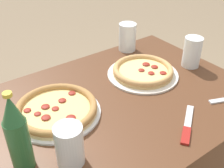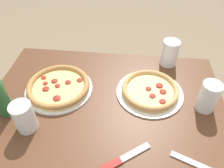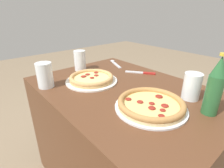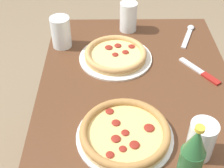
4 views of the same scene
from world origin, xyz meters
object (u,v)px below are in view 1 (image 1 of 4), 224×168
Objects in this scene: pizza_pepperoni at (56,109)px; glass_iced_tea at (127,38)px; glass_water at (70,147)px; beer_bottle at (17,134)px; glass_red_wine at (192,54)px; pizza_salami at (143,71)px; knife at (187,126)px.

pizza_pepperoni is 0.56m from glass_iced_tea.
beer_bottle is (-0.11, 0.06, 0.06)m from glass_water.
glass_water is at bearing -166.18° from glass_red_wine.
glass_water is (-0.57, -0.46, -0.01)m from glass_iced_tea.
glass_iced_tea reaches higher than pizza_salami.
glass_water reaches higher than pizza_pepperoni.
glass_iced_tea reaches higher than glass_water.
beer_bottle is at bearing -163.66° from pizza_salami.
beer_bottle is at bearing 151.07° from glass_water.
pizza_salami is 0.34m from knife.
beer_bottle is at bearing -139.13° from pizza_pepperoni.
pizza_salami is 0.61m from beer_bottle.
beer_bottle is (-0.68, -0.40, 0.05)m from glass_iced_tea.
glass_iced_tea is 0.77× the size of knife.
beer_bottle is (-0.58, -0.17, 0.10)m from pizza_salami.
glass_red_wine is at bearing -3.71° from pizza_pepperoni.
pizza_pepperoni reaches higher than pizza_salami.
pizza_salami is at bearing 164.66° from glass_red_wine.
pizza_pepperoni is 2.27× the size of glass_iced_tea.
knife is at bearing -106.31° from pizza_salami.
glass_red_wine reaches higher than pizza_pepperoni.
knife is (-0.19, -0.55, -0.06)m from glass_iced_tea.
glass_water reaches higher than knife.
glass_red_wine is (0.22, -0.06, 0.04)m from pizza_salami.
knife is (0.31, -0.31, -0.02)m from pizza_pepperoni.
glass_water is at bearing -153.74° from pizza_salami.
glass_iced_tea is at bearing 38.97° from glass_water.
knife is at bearing -44.48° from pizza_pepperoni.
glass_red_wine reaches higher than glass_water.
beer_bottle is at bearing -172.28° from glass_red_wine.
glass_red_wine is 0.82m from beer_bottle.
glass_red_wine is at bearing 7.72° from beer_bottle.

